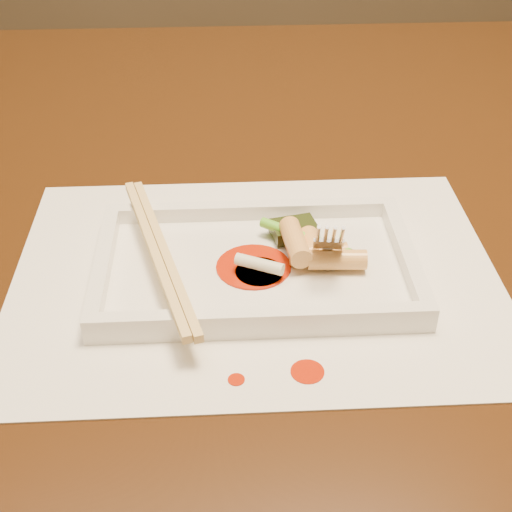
{
  "coord_description": "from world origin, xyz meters",
  "views": [
    {
      "loc": [
        0.04,
        -0.65,
        1.11
      ],
      "look_at": [
        0.07,
        -0.18,
        0.77
      ],
      "focal_mm": 50.0,
      "sensor_mm": 36.0,
      "label": 1
    }
  ],
  "objects_px": {
    "chopstick_a": "(154,252)",
    "fork": "(344,174)",
    "table": "(186,250)",
    "placemat": "(256,274)",
    "plate_base": "(256,270)"
  },
  "relations": [
    {
      "from": "placemat",
      "to": "plate_base",
      "type": "height_order",
      "value": "plate_base"
    },
    {
      "from": "placemat",
      "to": "fork",
      "type": "xyz_separation_m",
      "value": [
        0.07,
        0.02,
        0.08
      ]
    },
    {
      "from": "table",
      "to": "plate_base",
      "type": "relative_size",
      "value": 5.38
    },
    {
      "from": "table",
      "to": "placemat",
      "type": "xyz_separation_m",
      "value": [
        0.07,
        -0.18,
        0.1
      ]
    },
    {
      "from": "table",
      "to": "placemat",
      "type": "distance_m",
      "value": 0.22
    },
    {
      "from": "placemat",
      "to": "plate_base",
      "type": "xyz_separation_m",
      "value": [
        0.0,
        0.0,
        0.0
      ]
    },
    {
      "from": "table",
      "to": "placemat",
      "type": "height_order",
      "value": "placemat"
    },
    {
      "from": "fork",
      "to": "plate_base",
      "type": "bearing_deg",
      "value": -165.58
    },
    {
      "from": "placemat",
      "to": "chopstick_a",
      "type": "distance_m",
      "value": 0.09
    },
    {
      "from": "plate_base",
      "to": "chopstick_a",
      "type": "distance_m",
      "value": 0.08
    },
    {
      "from": "plate_base",
      "to": "table",
      "type": "bearing_deg",
      "value": 110.76
    },
    {
      "from": "placemat",
      "to": "plate_base",
      "type": "bearing_deg",
      "value": 0.0
    },
    {
      "from": "table",
      "to": "chopstick_a",
      "type": "height_order",
      "value": "chopstick_a"
    },
    {
      "from": "table",
      "to": "fork",
      "type": "bearing_deg",
      "value": -49.5
    },
    {
      "from": "chopstick_a",
      "to": "fork",
      "type": "relative_size",
      "value": 1.56
    }
  ]
}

